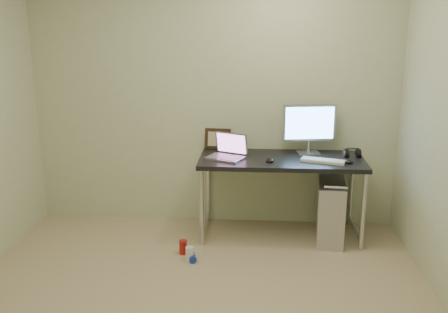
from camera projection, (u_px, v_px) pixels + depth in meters
wall_back at (214, 97)px, 4.75m from camera, size 3.50×0.02×2.50m
desk at (281, 167)px, 4.55m from camera, size 1.49×0.65×0.75m
tower_computer at (330, 211)px, 4.55m from camera, size 0.29×0.56×0.59m
cable_a at (321, 186)px, 4.86m from camera, size 0.01×0.16×0.69m
cable_b at (330, 189)px, 4.84m from camera, size 0.02×0.11×0.71m
can_red at (183, 247)px, 4.31m from camera, size 0.08×0.08×0.12m
can_white at (190, 254)px, 4.18m from camera, size 0.09×0.09×0.13m
can_blue at (192, 257)px, 4.19m from camera, size 0.09×0.13×0.06m
laptop at (228, 152)px, 4.53m from camera, size 0.39×0.37×0.22m
monitor at (309, 125)px, 4.61m from camera, size 0.49×0.17×0.46m
keyboard at (323, 161)px, 4.39m from camera, size 0.40×0.23×0.02m
mouse_right at (349, 161)px, 4.37m from camera, size 0.08×0.12×0.04m
mouse_left at (270, 159)px, 4.41m from camera, size 0.08×0.12×0.04m
headphones at (352, 154)px, 4.56m from camera, size 0.15×0.09×0.10m
picture_frame at (218, 139)px, 4.83m from camera, size 0.26×0.09×0.20m
webcam at (243, 140)px, 4.81m from camera, size 0.04×0.03×0.12m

